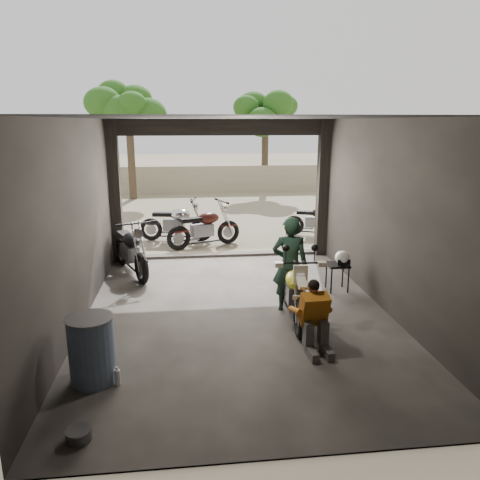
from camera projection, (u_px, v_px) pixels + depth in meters
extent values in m
plane|color=#7A6D56|center=(238.00, 315.00, 7.84)|extent=(80.00, 80.00, 0.00)
cube|color=#2D2B28|center=(238.00, 314.00, 7.84)|extent=(5.00, 7.00, 0.02)
plane|color=black|center=(238.00, 118.00, 7.05)|extent=(7.00, 7.00, 0.00)
cube|color=black|center=(282.00, 304.00, 4.07)|extent=(5.00, 0.02, 3.20)
cube|color=black|center=(76.00, 225.00, 7.16)|extent=(0.02, 7.00, 3.20)
cube|color=black|center=(388.00, 218.00, 7.72)|extent=(0.02, 7.00, 3.20)
cube|color=black|center=(115.00, 193.00, 10.43)|extent=(0.24, 0.24, 3.20)
cube|color=black|center=(322.00, 189.00, 10.96)|extent=(0.24, 0.24, 3.20)
cube|color=black|center=(221.00, 127.00, 10.38)|extent=(5.00, 0.16, 0.36)
cube|color=#2D2B28|center=(222.00, 255.00, 11.20)|extent=(5.00, 0.25, 0.08)
cube|color=gray|center=(204.00, 179.00, 21.17)|extent=(18.00, 0.30, 1.20)
cylinder|color=#382B1E|center=(131.00, 155.00, 19.09)|extent=(0.30, 0.30, 3.58)
ellipsoid|color=#1E4C14|center=(128.00, 98.00, 18.54)|extent=(2.20, 2.20, 3.14)
cylinder|color=#382B1E|center=(265.00, 156.00, 21.23)|extent=(0.30, 0.30, 3.20)
ellipsoid|color=#1E4C14|center=(265.00, 111.00, 20.74)|extent=(2.20, 2.20, 2.80)
imported|color=black|center=(290.00, 265.00, 7.81)|extent=(0.67, 0.52, 1.64)
cube|color=black|center=(338.00, 265.00, 8.80)|extent=(0.39, 0.39, 0.04)
cylinder|color=black|center=(331.00, 281.00, 8.69)|extent=(0.03, 0.03, 0.52)
cylinder|color=black|center=(348.00, 280.00, 8.73)|extent=(0.03, 0.03, 0.52)
cylinder|color=black|center=(326.00, 276.00, 9.01)|extent=(0.03, 0.03, 0.52)
cylinder|color=black|center=(343.00, 275.00, 9.04)|extent=(0.03, 0.03, 0.52)
ellipsoid|color=white|center=(342.00, 258.00, 8.74)|extent=(0.34, 0.35, 0.26)
cylinder|color=#455875|center=(92.00, 351.00, 5.70)|extent=(0.68, 0.68, 0.86)
cylinder|color=black|center=(347.00, 199.00, 12.96)|extent=(0.08, 0.08, 2.13)
cylinder|color=white|center=(349.00, 167.00, 12.72)|extent=(0.77, 0.03, 0.77)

